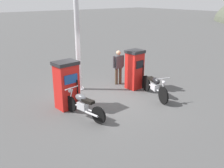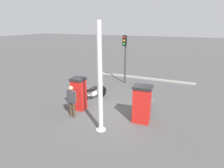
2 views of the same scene
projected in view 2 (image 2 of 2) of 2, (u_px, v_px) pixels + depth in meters
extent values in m
plane|color=#4C4C4C|center=(111.00, 112.00, 9.37)|extent=(120.00, 120.00, 0.00)
cube|color=red|center=(142.00, 105.00, 8.19)|extent=(0.62, 0.77, 1.59)
cube|color=#1E478C|center=(143.00, 96.00, 8.35)|extent=(0.06, 0.52, 0.32)
cube|color=#262628|center=(143.00, 87.00, 7.93)|extent=(0.68, 0.85, 0.12)
cylinder|color=black|center=(138.00, 107.00, 8.64)|extent=(0.05, 0.05, 1.04)
cube|color=red|center=(79.00, 95.00, 9.45)|extent=(0.60, 0.65, 1.56)
cube|color=black|center=(81.00, 87.00, 9.61)|extent=(0.06, 0.43, 0.32)
cube|color=#262628|center=(78.00, 79.00, 9.19)|extent=(0.66, 0.71, 0.12)
cylinder|color=black|center=(79.00, 96.00, 9.88)|extent=(0.05, 0.05, 1.02)
cylinder|color=black|center=(145.00, 113.00, 8.64)|extent=(0.57, 0.17, 0.57)
cylinder|color=black|center=(147.00, 101.00, 9.90)|extent=(0.57, 0.17, 0.57)
cube|color=silver|center=(146.00, 105.00, 9.19)|extent=(0.39, 0.26, 0.24)
cylinder|color=silver|center=(146.00, 106.00, 9.25)|extent=(1.01, 0.23, 0.05)
ellipsoid|color=#595B60|center=(147.00, 101.00, 9.04)|extent=(0.51, 0.30, 0.24)
cube|color=black|center=(147.00, 99.00, 9.36)|extent=(0.47, 0.28, 0.10)
cylinder|color=silver|center=(146.00, 106.00, 8.58)|extent=(0.26, 0.09, 0.57)
cylinder|color=silver|center=(146.00, 99.00, 8.56)|extent=(0.14, 0.56, 0.04)
sphere|color=silver|center=(146.00, 103.00, 8.50)|extent=(0.16, 0.16, 0.14)
cylinder|color=silver|center=(149.00, 103.00, 9.68)|extent=(0.55, 0.17, 0.07)
cylinder|color=black|center=(102.00, 92.00, 11.15)|extent=(0.65, 0.28, 0.66)
cylinder|color=black|center=(83.00, 99.00, 10.15)|extent=(0.65, 0.28, 0.66)
cube|color=silver|center=(94.00, 93.00, 10.65)|extent=(0.41, 0.31, 0.24)
cylinder|color=silver|center=(93.00, 94.00, 10.63)|extent=(1.04, 0.42, 0.05)
ellipsoid|color=black|center=(94.00, 88.00, 10.61)|extent=(0.53, 0.37, 0.24)
cube|color=black|center=(90.00, 90.00, 10.39)|extent=(0.48, 0.34, 0.10)
cylinder|color=silver|center=(101.00, 87.00, 11.03)|extent=(0.26, 0.13, 0.57)
cylinder|color=silver|center=(100.00, 82.00, 10.87)|extent=(0.22, 0.54, 0.04)
sphere|color=silver|center=(102.00, 84.00, 10.98)|extent=(0.18, 0.18, 0.14)
cylinder|color=silver|center=(84.00, 97.00, 10.36)|extent=(0.54, 0.25, 0.07)
cylinder|color=#473828|center=(71.00, 109.00, 8.81)|extent=(0.15, 0.15, 0.75)
cylinder|color=#473828|center=(74.00, 110.00, 8.70)|extent=(0.15, 0.15, 0.75)
cube|color=#3F3F44|center=(71.00, 97.00, 8.55)|extent=(0.26, 0.39, 0.56)
cylinder|color=#3F3F44|center=(68.00, 95.00, 8.67)|extent=(0.10, 0.10, 0.53)
cylinder|color=#3F3F44|center=(75.00, 97.00, 8.41)|extent=(0.10, 0.10, 0.53)
sphere|color=tan|center=(71.00, 88.00, 8.42)|extent=(0.24, 0.24, 0.21)
cylinder|color=#38383A|center=(125.00, 60.00, 13.41)|extent=(0.14, 0.14, 3.49)
cube|color=black|center=(125.00, 41.00, 12.87)|extent=(0.24, 0.27, 0.72)
sphere|color=red|center=(124.00, 37.00, 12.73)|extent=(0.17, 0.17, 0.15)
sphere|color=orange|center=(124.00, 41.00, 12.79)|extent=(0.17, 0.17, 0.15)
sphere|color=green|center=(124.00, 44.00, 12.86)|extent=(0.17, 0.17, 0.15)
cylinder|color=silver|center=(100.00, 80.00, 7.08)|extent=(0.20, 0.20, 4.38)
cylinder|color=silver|center=(101.00, 129.00, 7.75)|extent=(0.40, 0.40, 0.04)
cube|color=#9E9E93|center=(143.00, 78.00, 14.93)|extent=(0.30, 7.88, 0.12)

